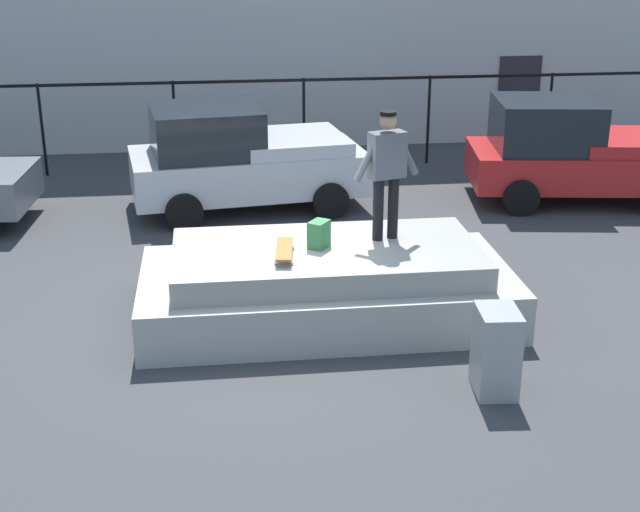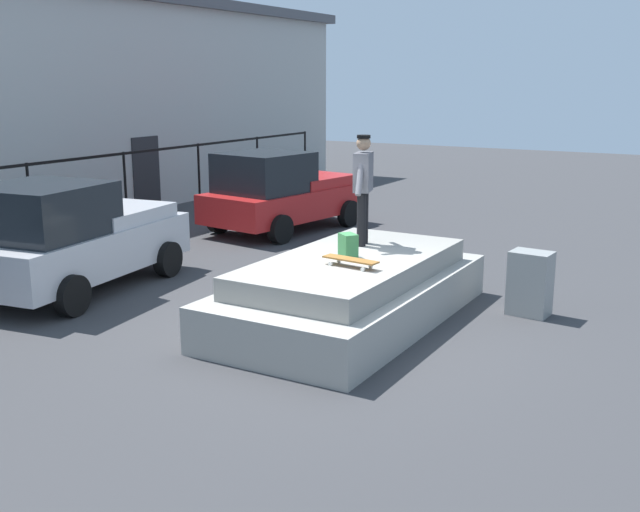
{
  "view_description": "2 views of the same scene",
  "coord_description": "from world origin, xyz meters",
  "px_view_note": "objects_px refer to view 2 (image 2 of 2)",
  "views": [
    {
      "loc": [
        -0.57,
        -10.58,
        4.93
      ],
      "look_at": [
        0.87,
        1.09,
        0.44
      ],
      "focal_mm": 49.57,
      "sensor_mm": 36.0,
      "label": 1
    },
    {
      "loc": [
        -8.71,
        -4.95,
        3.5
      ],
      "look_at": [
        1.02,
        0.68,
        0.86
      ],
      "focal_mm": 42.4,
      "sensor_mm": 36.0,
      "label": 2
    }
  ],
  "objects_px": {
    "backpack": "(348,246)",
    "car_silver_pickup_mid": "(68,236)",
    "utility_box": "(530,283)",
    "skateboarder": "(363,182)",
    "skateboard": "(350,260)",
    "car_red_pickup_far": "(281,192)"
  },
  "relations": [
    {
      "from": "car_silver_pickup_mid",
      "to": "utility_box",
      "type": "distance_m",
      "value": 7.55
    },
    {
      "from": "car_red_pickup_far",
      "to": "utility_box",
      "type": "height_order",
      "value": "car_red_pickup_far"
    },
    {
      "from": "skateboarder",
      "to": "skateboard",
      "type": "xyz_separation_m",
      "value": [
        -1.38,
        -0.52,
        -0.89
      ]
    },
    {
      "from": "backpack",
      "to": "utility_box",
      "type": "height_order",
      "value": "backpack"
    },
    {
      "from": "skateboard",
      "to": "utility_box",
      "type": "distance_m",
      "value": 2.96
    },
    {
      "from": "skateboard",
      "to": "car_silver_pickup_mid",
      "type": "relative_size",
      "value": 0.19
    },
    {
      "from": "skateboard",
      "to": "backpack",
      "type": "distance_m",
      "value": 0.56
    },
    {
      "from": "skateboard",
      "to": "car_red_pickup_far",
      "type": "bearing_deg",
      "value": 40.28
    },
    {
      "from": "skateboarder",
      "to": "car_silver_pickup_mid",
      "type": "xyz_separation_m",
      "value": [
        -1.74,
        4.64,
        -1.03
      ]
    },
    {
      "from": "utility_box",
      "to": "car_silver_pickup_mid",
      "type": "bearing_deg",
      "value": 113.96
    },
    {
      "from": "backpack",
      "to": "utility_box",
      "type": "distance_m",
      "value": 2.87
    },
    {
      "from": "skateboarder",
      "to": "utility_box",
      "type": "xyz_separation_m",
      "value": [
        0.78,
        -2.46,
        -1.47
      ]
    },
    {
      "from": "skateboarder",
      "to": "car_silver_pickup_mid",
      "type": "height_order",
      "value": "skateboarder"
    },
    {
      "from": "skateboard",
      "to": "skateboarder",
      "type": "bearing_deg",
      "value": 20.57
    },
    {
      "from": "skateboarder",
      "to": "car_red_pickup_far",
      "type": "xyz_separation_m",
      "value": [
        4.4,
        4.38,
        -1.04
      ]
    },
    {
      "from": "backpack",
      "to": "skateboard",
      "type": "bearing_deg",
      "value": -22.41
    },
    {
      "from": "backpack",
      "to": "car_red_pickup_far",
      "type": "relative_size",
      "value": 0.08
    },
    {
      "from": "skateboard",
      "to": "utility_box",
      "type": "height_order",
      "value": "skateboard"
    },
    {
      "from": "car_red_pickup_far",
      "to": "backpack",
      "type": "bearing_deg",
      "value": -139.03
    },
    {
      "from": "backpack",
      "to": "car_silver_pickup_mid",
      "type": "bearing_deg",
      "value": -134.24
    },
    {
      "from": "utility_box",
      "to": "backpack",
      "type": "bearing_deg",
      "value": 131.66
    },
    {
      "from": "car_silver_pickup_mid",
      "to": "utility_box",
      "type": "bearing_deg",
      "value": -70.44
    }
  ]
}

